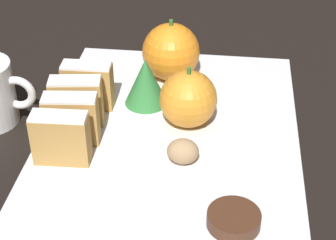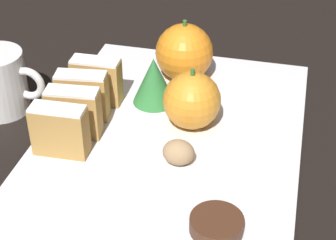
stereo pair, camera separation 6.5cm
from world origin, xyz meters
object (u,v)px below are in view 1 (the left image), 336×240
object	(u,v)px
orange_far	(171,52)
walnut	(183,151)
orange_near	(188,99)
chocolate_cookie	(234,219)

from	to	relation	value
orange_far	walnut	xyz separation A→B (m)	(0.04, -0.19, -0.02)
orange_near	orange_far	world-z (taller)	orange_far
chocolate_cookie	walnut	bearing A→B (deg)	122.71
orange_near	chocolate_cookie	xyz separation A→B (m)	(0.06, -0.17, -0.03)
orange_near	orange_far	xyz separation A→B (m)	(-0.03, 0.11, 0.00)
orange_near	walnut	world-z (taller)	orange_near
walnut	orange_near	bearing A→B (deg)	91.01
orange_far	chocolate_cookie	bearing A→B (deg)	-71.32
chocolate_cookie	orange_far	bearing A→B (deg)	108.68
orange_near	walnut	bearing A→B (deg)	-88.99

